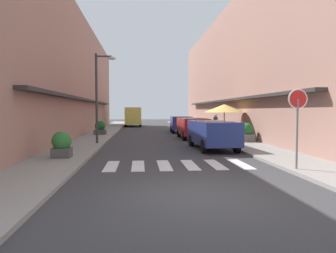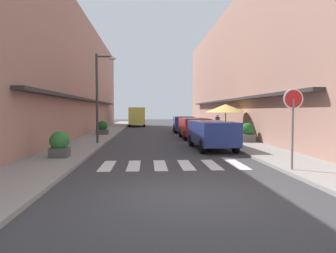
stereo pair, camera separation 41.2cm
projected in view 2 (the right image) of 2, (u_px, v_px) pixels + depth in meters
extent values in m
plane|color=#38383A|center=(159.00, 136.00, 24.39)|extent=(93.74, 93.74, 0.00)
cube|color=gray|center=(100.00, 136.00, 24.08)|extent=(2.31, 59.65, 0.12)
cube|color=gray|center=(217.00, 135.00, 24.69)|extent=(2.31, 59.65, 0.12)
cube|color=#A87A6B|center=(55.00, 76.00, 24.73)|extent=(5.00, 40.35, 9.49)
cube|color=#332D2D|center=(90.00, 100.00, 25.01)|extent=(0.50, 28.24, 0.16)
cube|color=#A87A6B|center=(258.00, 71.00, 25.79)|extent=(5.00, 40.35, 10.49)
cube|color=#332D2D|center=(225.00, 101.00, 25.73)|extent=(0.50, 28.24, 0.16)
cube|color=silver|center=(107.00, 166.00, 11.28)|extent=(0.45, 2.20, 0.01)
cube|color=silver|center=(134.00, 165.00, 11.34)|extent=(0.45, 2.20, 0.01)
cube|color=silver|center=(160.00, 165.00, 11.40)|extent=(0.45, 2.20, 0.01)
cube|color=silver|center=(186.00, 165.00, 11.47)|extent=(0.45, 2.20, 0.01)
cube|color=silver|center=(212.00, 165.00, 11.53)|extent=(0.45, 2.20, 0.01)
cube|color=silver|center=(237.00, 164.00, 11.59)|extent=(0.45, 2.20, 0.01)
cube|color=navy|center=(212.00, 132.00, 16.06)|extent=(1.90, 4.55, 1.13)
cube|color=black|center=(213.00, 126.00, 15.82)|extent=(1.56, 2.56, 0.56)
cylinder|color=black|center=(191.00, 141.00, 17.48)|extent=(0.24, 0.65, 0.64)
cylinder|color=black|center=(219.00, 140.00, 17.64)|extent=(0.24, 0.65, 0.64)
cylinder|color=black|center=(202.00, 147.00, 14.54)|extent=(0.24, 0.65, 0.64)
cylinder|color=black|center=(236.00, 146.00, 14.70)|extent=(0.24, 0.65, 0.64)
cube|color=maroon|center=(194.00, 126.00, 22.14)|extent=(1.77, 4.18, 1.13)
cube|color=black|center=(194.00, 122.00, 21.91)|extent=(1.48, 2.34, 0.56)
cylinder|color=black|center=(181.00, 133.00, 23.48)|extent=(0.22, 0.64, 0.64)
cylinder|color=black|center=(202.00, 133.00, 23.59)|extent=(0.22, 0.64, 0.64)
cylinder|color=black|center=(185.00, 136.00, 20.74)|extent=(0.22, 0.64, 0.64)
cylinder|color=black|center=(209.00, 136.00, 20.85)|extent=(0.22, 0.64, 0.64)
cube|color=navy|center=(184.00, 123.00, 28.42)|extent=(1.91, 3.98, 1.13)
cube|color=black|center=(184.00, 119.00, 28.21)|extent=(1.56, 2.25, 0.56)
cylinder|color=black|center=(174.00, 128.00, 29.71)|extent=(0.25, 0.65, 0.64)
cylinder|color=black|center=(191.00, 128.00, 29.75)|extent=(0.25, 0.65, 0.64)
cylinder|color=black|center=(176.00, 130.00, 27.14)|extent=(0.25, 0.65, 0.64)
cylinder|color=black|center=(194.00, 130.00, 27.18)|extent=(0.25, 0.65, 0.64)
cube|color=#D8CC4C|center=(137.00, 116.00, 39.54)|extent=(2.03, 5.43, 2.03)
cube|color=black|center=(137.00, 110.00, 39.24)|extent=(1.68, 3.05, 0.56)
cylinder|color=black|center=(131.00, 123.00, 41.30)|extent=(0.23, 0.64, 0.64)
cylinder|color=black|center=(144.00, 123.00, 41.44)|extent=(0.23, 0.64, 0.64)
cylinder|color=black|center=(129.00, 124.00, 37.75)|extent=(0.23, 0.64, 0.64)
cylinder|color=black|center=(144.00, 124.00, 37.90)|extent=(0.23, 0.64, 0.64)
cylinder|color=slate|center=(293.00, 134.00, 9.93)|extent=(0.07, 0.07, 2.25)
cylinder|color=red|center=(293.00, 99.00, 9.87)|extent=(0.64, 0.03, 0.64)
torus|color=white|center=(293.00, 99.00, 9.87)|extent=(0.65, 0.05, 0.65)
cylinder|color=#38383D|center=(97.00, 99.00, 18.01)|extent=(0.14, 0.14, 5.12)
cylinder|color=#38383D|center=(104.00, 57.00, 17.92)|extent=(0.90, 0.10, 0.10)
ellipsoid|color=beige|center=(112.00, 58.00, 17.96)|extent=(0.44, 0.28, 0.20)
cylinder|color=#262626|center=(225.00, 138.00, 21.10)|extent=(0.48, 0.48, 0.06)
cylinder|color=#4C3823|center=(226.00, 123.00, 21.05)|extent=(0.06, 0.06, 2.03)
cone|color=#D8B259|center=(226.00, 108.00, 21.00)|extent=(2.78, 2.78, 0.55)
cube|color=#4C4C4C|center=(60.00, 152.00, 12.62)|extent=(0.72, 0.72, 0.39)
sphere|color=#2D7533|center=(59.00, 141.00, 12.60)|extent=(0.78, 0.78, 0.78)
cube|color=slate|center=(247.00, 138.00, 18.83)|extent=(0.83, 0.83, 0.46)
sphere|color=#236628|center=(247.00, 129.00, 18.80)|extent=(0.80, 0.80, 0.80)
cube|color=#4C4C4C|center=(102.00, 132.00, 24.61)|extent=(0.92, 0.92, 0.38)
sphere|color=#195623|center=(102.00, 126.00, 24.59)|extent=(0.80, 0.80, 0.80)
cylinder|color=#282B33|center=(217.00, 130.00, 23.84)|extent=(0.26, 0.26, 0.78)
cylinder|color=navy|center=(217.00, 121.00, 23.81)|extent=(0.34, 0.34, 0.62)
sphere|color=tan|center=(217.00, 115.00, 23.79)|extent=(0.21, 0.21, 0.21)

